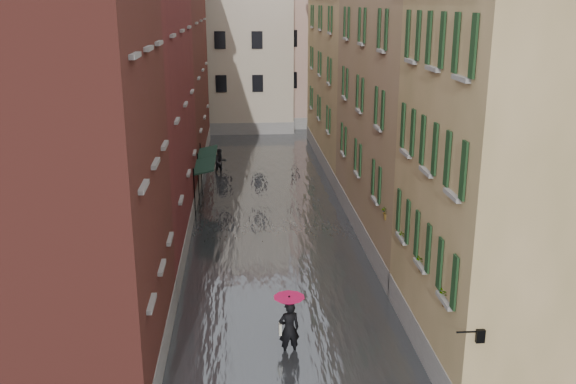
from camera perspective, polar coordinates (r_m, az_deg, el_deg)
name	(u,v)px	position (r m, az deg, el deg)	size (l,w,h in m)	color
ground	(288,331)	(22.81, 0.01, -12.25)	(120.00, 120.00, 0.00)	#505052
floodwater	(270,211)	(34.71, -1.61, -1.73)	(10.00, 60.00, 0.20)	#4C4F54
building_left_near	(45,168)	(19.28, -20.76, 1.99)	(6.00, 8.00, 13.00)	maroon
building_left_mid	(117,112)	(29.82, -14.98, 6.86)	(6.00, 14.00, 12.50)	maroon
building_left_far	(156,64)	(44.44, -11.62, 11.09)	(6.00, 16.00, 14.00)	maroon
building_right_near	(525,184)	(20.52, 20.34, 0.71)	(6.00, 8.00, 11.50)	olive
building_right_mid	(425,103)	(30.48, 12.05, 7.73)	(6.00, 14.00, 13.00)	#95745A
building_right_far	(363,81)	(45.04, 6.70, 9.78)	(6.00, 16.00, 11.50)	olive
building_end_cream	(222,55)	(58.12, -5.91, 12.06)	(12.00, 9.00, 13.00)	#C1B59A
building_end_pink	(320,58)	(60.60, 2.88, 11.83)	(10.00, 9.00, 12.00)	tan
awning_near	(204,166)	(34.82, -7.44, 2.27)	(1.09, 3.40, 2.80)	#163326
awning_far	(207,154)	(37.82, -7.22, 3.40)	(1.09, 2.81, 2.80)	#163326
wall_lantern	(479,335)	(17.08, 16.60, -12.07)	(0.71, 0.22, 0.35)	black
window_planters	(415,240)	(21.45, 11.21, -4.18)	(0.59, 8.18, 0.84)	brown
pedestrian_main	(289,320)	(20.82, 0.09, -11.31)	(1.01, 1.01, 2.06)	black
pedestrian_far	(220,162)	(42.30, -6.03, 2.66)	(0.86, 0.67, 1.78)	black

